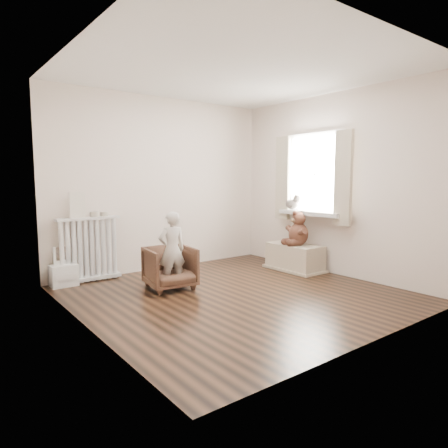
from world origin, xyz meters
TOP-DOWN VIEW (x-y plane):
  - floor at (0.00, 0.00)m, footprint 3.60×3.60m
  - ceiling at (0.00, 0.00)m, footprint 3.60×3.60m
  - back_wall at (0.00, 1.80)m, footprint 3.60×0.02m
  - front_wall at (0.00, -1.80)m, footprint 3.60×0.02m
  - left_wall at (-1.80, 0.00)m, footprint 0.02×3.60m
  - right_wall at (1.80, 0.00)m, footprint 0.02×3.60m
  - window at (1.76, 0.30)m, footprint 0.03×0.90m
  - window_sill at (1.67, 0.30)m, footprint 0.22×1.10m
  - curtain_left at (1.65, -0.27)m, footprint 0.06×0.26m
  - curtain_right at (1.65, 0.87)m, footprint 0.06×0.26m
  - radiator at (-1.20, 1.68)m, footprint 0.83×0.16m
  - paper_doll at (-1.33, 1.68)m, footprint 0.20×0.02m
  - tin_a at (-1.11, 1.68)m, footprint 0.11×0.11m
  - tin_b at (-0.97, 1.68)m, footprint 0.10×0.10m
  - toy_vanity at (-1.55, 1.65)m, footprint 0.33×0.23m
  - armchair at (-0.51, 0.72)m, footprint 0.64×0.66m
  - child at (-0.51, 0.67)m, footprint 0.38×0.28m
  - toy_bench at (1.52, 0.46)m, footprint 0.44×0.83m
  - teddy_bear at (1.53, 0.40)m, footprint 0.48×0.41m
  - plush_cat at (1.66, 0.67)m, footprint 0.26×0.33m

SIDE VIEW (x-z plane):
  - floor at x=0.00m, z-range -0.01..0.01m
  - toy_bench at x=1.52m, z-range 0.00..0.40m
  - armchair at x=-0.51m, z-range 0.00..0.53m
  - toy_vanity at x=-1.55m, z-range 0.02..0.53m
  - radiator at x=-1.20m, z-range -0.05..0.83m
  - child at x=-0.51m, z-range 0.02..0.98m
  - teddy_bear at x=1.53m, z-range 0.42..0.92m
  - window_sill at x=1.67m, z-range 0.84..0.90m
  - tin_b at x=-0.97m, z-range 0.87..0.93m
  - tin_a at x=-1.11m, z-range 0.87..0.94m
  - plush_cat at x=1.66m, z-range 0.88..1.12m
  - paper_doll at x=-1.33m, z-range 0.87..1.21m
  - back_wall at x=0.00m, z-range 0.00..2.60m
  - front_wall at x=0.00m, z-range 0.00..2.60m
  - left_wall at x=-1.80m, z-range 0.00..2.60m
  - right_wall at x=1.80m, z-range 0.00..2.60m
  - curtain_left at x=1.65m, z-range 0.74..2.04m
  - curtain_right at x=1.65m, z-range 0.74..2.04m
  - window at x=1.76m, z-range 0.90..2.00m
  - ceiling at x=0.00m, z-range 2.60..2.60m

